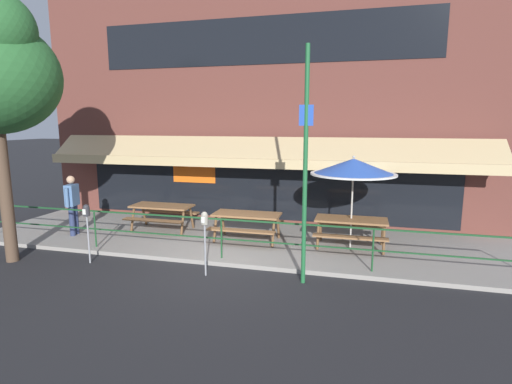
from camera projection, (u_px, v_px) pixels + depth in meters
ground_plane at (217, 266)px, 9.25m from camera, size 120.00×120.00×0.00m
patio_deck at (242, 240)px, 11.15m from camera, size 15.00×4.00×0.10m
restaurant_building at (261, 98)px, 12.58m from camera, size 15.00×1.60×8.16m
patio_railing at (221, 230)px, 9.40m from camera, size 13.84×0.04×0.97m
picnic_table_left at (162, 210)px, 11.87m from camera, size 1.80×1.42×0.76m
picnic_table_centre at (247, 219)px, 10.79m from camera, size 1.80×1.42×0.76m
picnic_table_right at (351, 225)px, 10.20m from camera, size 1.80×1.42×0.76m
patio_umbrella_right at (353, 167)px, 9.99m from camera, size 2.14×2.14×2.38m
pedestrian_walking at (72, 202)px, 11.32m from camera, size 0.30×0.61×1.71m
parking_meter_near at (87, 216)px, 9.27m from camera, size 0.15×0.16×1.42m
parking_meter_far at (205, 224)px, 8.50m from camera, size 0.15×0.16×1.42m
street_sign_pole at (305, 166)px, 7.89m from camera, size 0.28×0.09×4.76m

